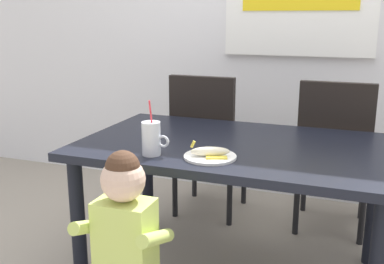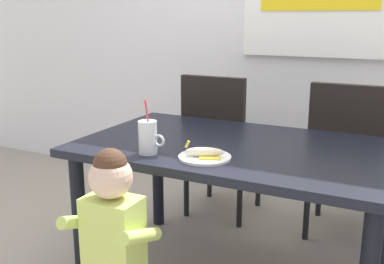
% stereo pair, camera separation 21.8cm
% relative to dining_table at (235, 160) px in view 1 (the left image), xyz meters
% --- Properties ---
extents(dining_table, '(1.50, 0.92, 0.72)m').
position_rel_dining_table_xyz_m(dining_table, '(0.00, 0.00, 0.00)').
color(dining_table, black).
rests_on(dining_table, ground).
extents(dining_chair_left, '(0.44, 0.44, 0.96)m').
position_rel_dining_table_xyz_m(dining_chair_left, '(-0.37, 0.67, -0.09)').
color(dining_chair_left, black).
rests_on(dining_chair_left, ground).
extents(dining_chair_right, '(0.44, 0.44, 0.96)m').
position_rel_dining_table_xyz_m(dining_chair_right, '(0.43, 0.69, -0.09)').
color(dining_chair_right, black).
rests_on(dining_chair_right, ground).
extents(toddler_standing, '(0.33, 0.24, 0.84)m').
position_rel_dining_table_xyz_m(toddler_standing, '(-0.25, -0.66, -0.10)').
color(toddler_standing, '#3F4760').
rests_on(toddler_standing, ground).
extents(milk_cup, '(0.13, 0.08, 0.25)m').
position_rel_dining_table_xyz_m(milk_cup, '(-0.30, -0.32, 0.16)').
color(milk_cup, silver).
rests_on(milk_cup, dining_table).
extents(snack_plate, '(0.23, 0.23, 0.01)m').
position_rel_dining_table_xyz_m(snack_plate, '(-0.04, -0.27, 0.10)').
color(snack_plate, white).
rests_on(snack_plate, dining_table).
extents(peeled_banana, '(0.18, 0.13, 0.07)m').
position_rel_dining_table_xyz_m(peeled_banana, '(-0.03, -0.28, 0.12)').
color(peeled_banana, '#F4EAC6').
rests_on(peeled_banana, snack_plate).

